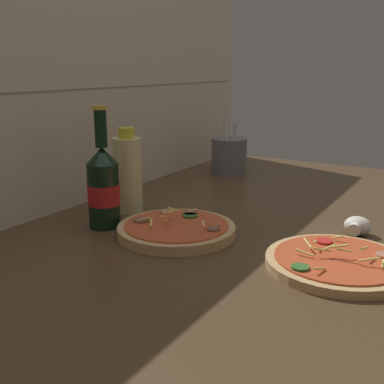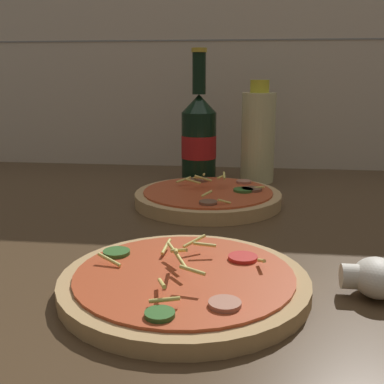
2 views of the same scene
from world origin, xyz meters
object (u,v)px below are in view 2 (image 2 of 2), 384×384
at_px(oil_bottle, 259,136).
at_px(mushroom_left, 374,278).
at_px(pizza_near, 184,282).
at_px(pizza_far, 208,197).
at_px(beer_bottle, 199,137).

height_order(oil_bottle, mushroom_left, oil_bottle).
bearing_deg(pizza_near, pizza_far, 90.91).
xyz_separation_m(beer_bottle, oil_bottle, (0.11, 0.02, 0.00)).
height_order(pizza_near, mushroom_left, pizza_near).
relative_size(pizza_far, mushroom_left, 4.20).
bearing_deg(pizza_near, oil_bottle, 81.46).
height_order(pizza_near, oil_bottle, oil_bottle).
xyz_separation_m(pizza_near, beer_bottle, (-0.04, 0.48, 0.08)).
bearing_deg(beer_bottle, oil_bottle, 12.34).
bearing_deg(mushroom_left, pizza_far, 120.94).
distance_m(pizza_near, beer_bottle, 0.49).
bearing_deg(oil_bottle, mushroom_left, -77.96).
relative_size(beer_bottle, mushroom_left, 4.49).
bearing_deg(beer_bottle, mushroom_left, -65.00).
distance_m(pizza_near, mushroom_left, 0.18).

